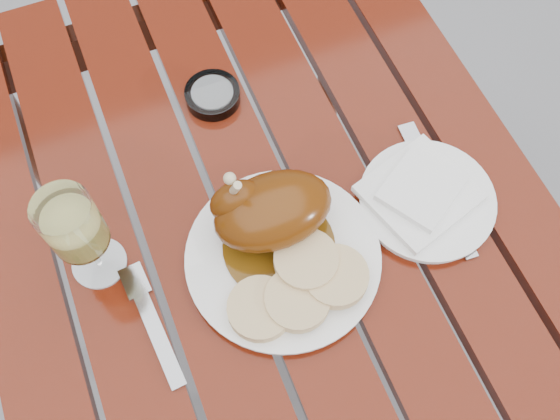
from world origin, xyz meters
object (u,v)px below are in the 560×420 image
(wine_glass, at_px, (82,238))
(ashtray, at_px, (213,95))
(dinner_plate, at_px, (283,258))
(table, at_px, (283,331))
(side_plate, at_px, (427,200))

(wine_glass, distance_m, ashtray, 0.32)
(dinner_plate, xyz_separation_m, wine_glass, (-0.24, 0.09, 0.08))
(table, xyz_separation_m, side_plate, (0.22, 0.00, 0.38))
(dinner_plate, bearing_deg, side_plate, 1.09)
(side_plate, bearing_deg, wine_glass, 169.32)
(wine_glass, height_order, ashtray, wine_glass)
(dinner_plate, bearing_deg, table, -1.74)
(ashtray, bearing_deg, wine_glass, -139.64)
(dinner_plate, height_order, wine_glass, wine_glass)
(wine_glass, xyz_separation_m, ashtray, (0.24, 0.20, -0.08))
(dinner_plate, relative_size, wine_glass, 1.52)
(wine_glass, relative_size, ashtray, 2.05)
(dinner_plate, xyz_separation_m, side_plate, (0.23, 0.00, -0.00))
(table, bearing_deg, ashtray, 89.92)
(ashtray, bearing_deg, table, -90.08)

